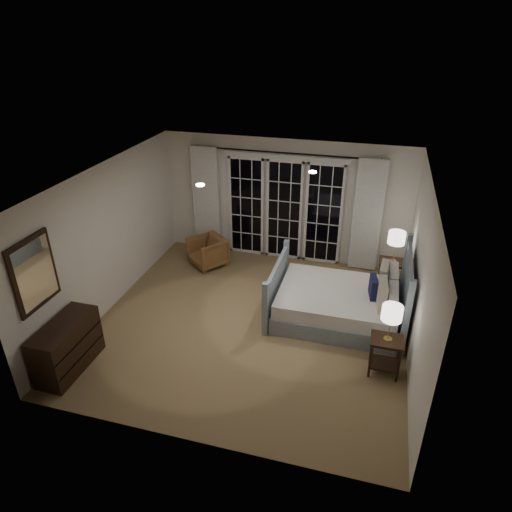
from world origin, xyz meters
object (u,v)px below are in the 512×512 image
(bed, at_px, (341,302))
(nightstand_left, at_px, (386,351))
(lamp_left, at_px, (392,314))
(armchair, at_px, (208,252))
(nightstand_right, at_px, (391,271))
(lamp_right, at_px, (397,238))
(dresser, at_px, (67,346))

(bed, bearing_deg, nightstand_left, -57.82)
(lamp_left, bearing_deg, bed, 122.18)
(bed, height_order, armchair, bed)
(nightstand_right, xyz_separation_m, lamp_left, (-0.05, -2.31, 0.62))
(lamp_right, bearing_deg, lamp_left, -91.13)
(nightstand_left, relative_size, dresser, 0.55)
(dresser, bearing_deg, lamp_right, 37.54)
(lamp_right, bearing_deg, nightstand_right, -153.43)
(nightstand_right, distance_m, lamp_left, 2.39)
(nightstand_left, xyz_separation_m, armchair, (-3.56, 2.35, -0.09))
(bed, xyz_separation_m, nightstand_right, (0.78, 1.13, 0.09))
(nightstand_left, distance_m, lamp_right, 2.41)
(bed, relative_size, lamp_right, 3.71)
(bed, height_order, lamp_left, bed)
(lamp_left, relative_size, lamp_right, 0.94)
(lamp_right, bearing_deg, bed, -124.71)
(lamp_right, relative_size, armchair, 0.87)
(lamp_right, height_order, armchair, lamp_right)
(bed, relative_size, armchair, 3.24)
(nightstand_right, xyz_separation_m, lamp_right, (0.00, 0.00, 0.68))
(bed, bearing_deg, dresser, -148.07)
(nightstand_left, height_order, dresser, dresser)
(lamp_left, distance_m, armchair, 4.33)
(armchair, bearing_deg, lamp_right, 37.67)
(lamp_right, xyz_separation_m, dresser, (-4.43, -3.41, -0.70))
(nightstand_left, bearing_deg, dresser, -165.94)
(lamp_left, bearing_deg, nightstand_left, 90.00)
(nightstand_right, bearing_deg, lamp_left, -91.13)
(bed, distance_m, armchair, 3.06)
(lamp_right, distance_m, armchair, 3.69)
(lamp_right, bearing_deg, dresser, -142.46)
(bed, distance_m, nightstand_right, 1.38)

